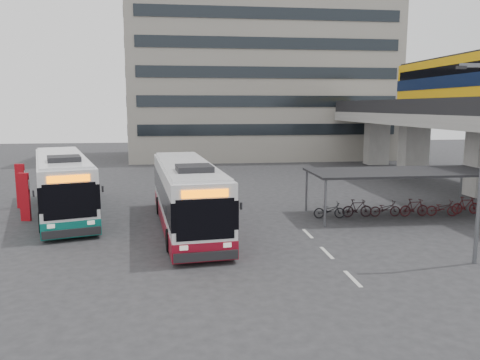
{
  "coord_description": "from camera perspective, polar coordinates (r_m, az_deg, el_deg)",
  "views": [
    {
      "loc": [
        -3.41,
        -21.19,
        6.03
      ],
      "look_at": [
        -0.25,
        4.27,
        2.0
      ],
      "focal_mm": 35.0,
      "sensor_mm": 36.0,
      "label": 1
    }
  ],
  "objects": [
    {
      "name": "office_block",
      "position": [
        58.32,
        2.33,
        15.29
      ],
      "size": [
        30.0,
        15.0,
        25.0
      ],
      "primitive_type": "cube",
      "color": "gray",
      "rests_on": "ground"
    },
    {
      "name": "sign_totem_mid",
      "position": [
        27.3,
        -24.77,
        -1.81
      ],
      "size": [
        0.56,
        0.24,
        2.58
      ],
      "rotation": [
        0.0,
        0.0,
        -0.15
      ],
      "color": "#A70A13",
      "rests_on": "ground"
    },
    {
      "name": "bus_main",
      "position": [
        23.48,
        -6.49,
        -1.91
      ],
      "size": [
        3.83,
        12.14,
        3.53
      ],
      "rotation": [
        0.0,
        0.0,
        0.11
      ],
      "color": "white",
      "rests_on": "ground"
    },
    {
      "name": "sign_totem_north",
      "position": [
        30.84,
        -25.16,
        -0.6
      ],
      "size": [
        0.58,
        0.27,
        2.67
      ],
      "rotation": [
        0.0,
        0.0,
        -0.18
      ],
      "color": "#A70A13",
      "rests_on": "ground"
    },
    {
      "name": "bus_teal",
      "position": [
        28.17,
        -20.79,
        -0.57
      ],
      "size": [
        5.95,
        12.4,
        3.59
      ],
      "rotation": [
        0.0,
        0.0,
        0.29
      ],
      "color": "white",
      "rests_on": "ground"
    },
    {
      "name": "road_markings",
      "position": [
        20.05,
        10.54,
        -8.71
      ],
      "size": [
        0.15,
        7.6,
        0.01
      ],
      "color": "beige",
      "rests_on": "ground"
    },
    {
      "name": "viaduct",
      "position": [
        37.58,
        26.11,
        8.34
      ],
      "size": [
        8.0,
        32.0,
        9.68
      ],
      "color": "gray",
      "rests_on": "ground"
    },
    {
      "name": "bike_shelter",
      "position": [
        27.34,
        18.79,
        -1.22
      ],
      "size": [
        10.0,
        4.0,
        2.54
      ],
      "color": "#595B60",
      "rests_on": "ground"
    },
    {
      "name": "pedestrian",
      "position": [
        21.28,
        -8.07,
        -5.38
      ],
      "size": [
        0.49,
        0.65,
        1.61
      ],
      "primitive_type": "imported",
      "rotation": [
        0.0,
        0.0,
        1.38
      ],
      "color": "black",
      "rests_on": "ground"
    },
    {
      "name": "ground",
      "position": [
        22.29,
        2.0,
        -6.77
      ],
      "size": [
        120.0,
        120.0,
        0.0
      ],
      "primitive_type": "plane",
      "color": "#28282B",
      "rests_on": "ground"
    }
  ]
}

